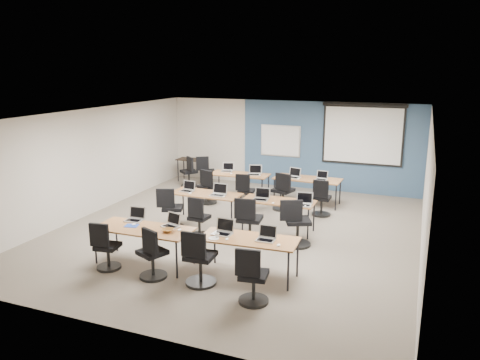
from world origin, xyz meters
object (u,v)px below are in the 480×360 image
at_px(training_table_back_left, 240,176).
at_px(laptop_1, 172,223).
at_px(laptop_3, 266,237).
at_px(laptop_8, 227,169).
at_px(task_chair_11, 321,201).
at_px(utility_table, 192,162).
at_px(task_chair_8, 208,189).
at_px(laptop_10, 294,175).
at_px(projector_screen, 363,131).
at_px(task_chair_9, 245,194).
at_px(task_chair_2, 199,262).
at_px(training_table_front_left, 144,230).
at_px(laptop_4, 188,189).
at_px(spare_chair_b, 189,174).
at_px(training_table_mid_right, 278,203).
at_px(laptop_2, 223,230).
at_px(task_chair_0, 106,250).
at_px(task_chair_1, 152,258).
at_px(laptop_9, 254,172).
at_px(whiteboard, 280,141).
at_px(laptop_0, 135,217).
at_px(task_chair_6, 249,224).
at_px(task_chair_10, 283,194).
at_px(task_chair_3, 252,280).
at_px(task_chair_5, 198,221).
at_px(spare_chair_a, 206,174).
at_px(training_table_mid_left, 206,195).
at_px(task_chair_4, 171,212).
at_px(laptop_6, 261,197).
at_px(task_chair_7, 296,226).
at_px(laptop_11, 322,177).
at_px(training_table_back_right, 307,180).
at_px(training_table_front_right, 249,241).

distance_m(training_table_back_left, laptop_1, 4.68).
height_order(laptop_3, laptop_8, same).
bearing_deg(task_chair_11, utility_table, 156.88).
distance_m(task_chair_8, laptop_10, 2.42).
height_order(projector_screen, task_chair_9, projector_screen).
relative_size(task_chair_2, task_chair_11, 1.06).
relative_size(training_table_front_left, task_chair_11, 1.97).
height_order(laptop_3, task_chair_11, laptop_3).
bearing_deg(laptop_4, spare_chair_b, 120.02).
bearing_deg(training_table_mid_right, laptop_2, -97.65).
relative_size(task_chair_0, task_chair_1, 0.96).
height_order(training_table_back_left, laptop_9, laptop_9).
distance_m(laptop_9, spare_chair_b, 2.51).
relative_size(whiteboard, task_chair_11, 1.33).
relative_size(task_chair_1, spare_chair_b, 1.00).
height_order(laptop_0, task_chair_6, task_chair_6).
height_order(training_table_back_left, task_chair_10, task_chair_10).
height_order(laptop_2, task_chair_11, laptop_2).
relative_size(training_table_front_left, task_chair_3, 1.94).
relative_size(projector_screen, laptop_8, 7.33).
relative_size(task_chair_5, laptop_8, 2.89).
distance_m(training_table_front_left, laptop_8, 5.15).
bearing_deg(laptop_8, task_chair_8, -114.33).
distance_m(task_chair_0, laptop_1, 1.31).
bearing_deg(training_table_front_left, laptop_2, 9.08).
bearing_deg(spare_chair_a, training_table_mid_left, -95.24).
xyz_separation_m(whiteboard, task_chair_9, (-0.16, -2.65, -1.06)).
xyz_separation_m(task_chair_4, laptop_6, (1.98, 0.70, 0.38)).
xyz_separation_m(task_chair_5, task_chair_7, (2.16, 0.29, 0.05)).
xyz_separation_m(training_table_mid_left, task_chair_7, (2.45, -0.73, -0.24)).
bearing_deg(task_chair_5, laptop_6, 44.07).
height_order(projector_screen, task_chair_6, projector_screen).
distance_m(laptop_6, task_chair_11, 1.93).
height_order(task_chair_7, laptop_11, task_chair_7).
bearing_deg(training_table_back_left, projector_screen, 27.97).
bearing_deg(laptop_4, utility_table, 118.86).
bearing_deg(training_table_back_right, laptop_4, -133.22).
bearing_deg(utility_table, laptop_6, -45.42).
bearing_deg(training_table_mid_left, laptop_4, 179.37).
xyz_separation_m(task_chair_3, task_chair_9, (-1.97, 4.85, -0.01)).
bearing_deg(projector_screen, task_chair_0, -116.90).
xyz_separation_m(laptop_11, utility_table, (-4.57, 1.20, -0.13)).
height_order(laptop_2, task_chair_6, task_chair_6).
bearing_deg(task_chair_0, laptop_4, 81.00).
height_order(projector_screen, training_table_front_left, projector_screen).
height_order(task_chair_1, spare_chair_b, spare_chair_b).
height_order(training_table_front_right, task_chair_5, task_chair_5).
xyz_separation_m(training_table_mid_left, spare_chair_a, (-1.52, 3.19, -0.28)).
bearing_deg(laptop_0, task_chair_9, 72.15).
bearing_deg(task_chair_7, training_table_mid_right, 105.43).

